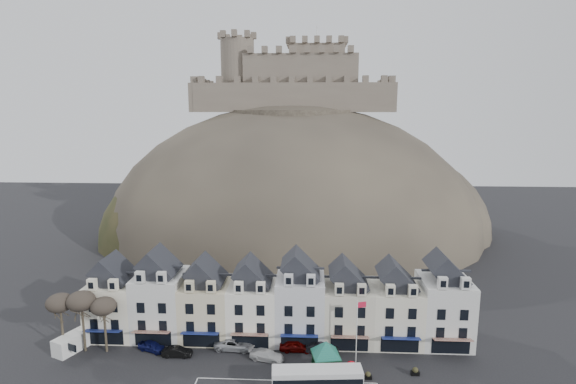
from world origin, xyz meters
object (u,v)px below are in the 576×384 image
object	(u,v)px
car_silver	(234,344)
red_buoy	(351,368)
flagpole	(358,327)
car_maroon	(296,345)
bus_shelter	(326,348)
white_van	(73,342)
car_white	(267,355)
car_charcoal	(322,347)
car_black	(177,352)
bus	(317,379)
car_navy	(152,346)

from	to	relation	value
car_silver	red_buoy	bearing A→B (deg)	-106.26
flagpole	car_maroon	bearing A→B (deg)	163.30
bus_shelter	white_van	size ratio (longest dim) A/B	1.20
flagpole	white_van	world-z (taller)	flagpole
car_maroon	flagpole	bearing A→B (deg)	-106.20
car_silver	car_white	size ratio (longest dim) A/B	1.15
car_maroon	car_charcoal	world-z (taller)	car_maroon
car_black	car_white	size ratio (longest dim) A/B	0.85
car_charcoal	car_maroon	bearing A→B (deg)	87.91
white_van	car_charcoal	xyz separation A→B (m)	(34.30, 1.24, -0.42)
red_buoy	car_maroon	xyz separation A→B (m)	(-7.05, 5.41, -0.16)
bus	car_maroon	distance (m)	9.46
car_navy	car_silver	world-z (taller)	car_silver
car_maroon	car_charcoal	bearing A→B (deg)	-92.28
white_van	car_black	size ratio (longest dim) A/B	1.39
bus	car_white	distance (m)	9.28
red_buoy	bus	bearing A→B (deg)	-140.10
car_silver	car_charcoal	world-z (taller)	car_silver
red_buoy	car_charcoal	size ratio (longest dim) A/B	0.41
car_navy	car_black	world-z (taller)	car_navy
car_white	car_charcoal	distance (m)	7.73
bus_shelter	car_black	world-z (taller)	bus_shelter
bus_shelter	white_van	world-z (taller)	bus_shelter
bus_shelter	car_white	bearing A→B (deg)	150.92
bus_shelter	white_van	xyz separation A→B (m)	(-34.60, 3.63, -2.16)
car_white	car_silver	bearing A→B (deg)	77.86
flagpole	car_maroon	distance (m)	9.35
flagpole	car_white	bearing A→B (deg)	-179.55
flagpole	car_black	bearing A→B (deg)	179.62
bus	flagpole	size ratio (longest dim) A/B	1.24
bus_shelter	car_white	world-z (taller)	bus_shelter
red_buoy	white_van	bearing A→B (deg)	173.96
car_black	car_charcoal	bearing A→B (deg)	-84.88
car_silver	car_charcoal	xyz separation A→B (m)	(12.12, -0.17, -0.02)
white_van	car_navy	xyz separation A→B (m)	(10.94, 0.38, -0.48)
red_buoy	flagpole	size ratio (longest dim) A/B	0.21
car_white	car_maroon	distance (m)	4.55
bus	red_buoy	distance (m)	5.66
bus_shelter	car_maroon	world-z (taller)	bus_shelter
flagpole	car_black	distance (m)	24.32
car_white	car_maroon	xyz separation A→B (m)	(3.80, 2.50, 0.10)
car_charcoal	flagpole	bearing A→B (deg)	-115.92
flagpole	car_maroon	world-z (taller)	flagpole
car_white	car_charcoal	bearing A→B (deg)	-56.84
car_navy	car_white	xyz separation A→B (m)	(15.99, -1.47, 0.00)
white_van	car_white	xyz separation A→B (m)	(26.92, -1.09, -0.48)
bus_shelter	car_charcoal	size ratio (longest dim) A/B	1.47
bus	red_buoy	bearing A→B (deg)	35.30
flagpole	car_white	size ratio (longest dim) A/B	1.84
flagpole	white_van	bearing A→B (deg)	178.53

